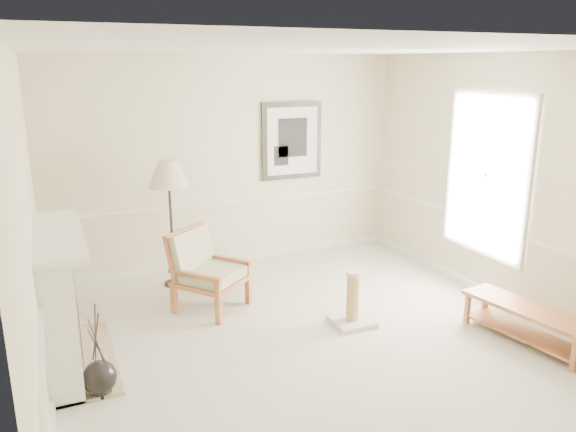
{
  "coord_description": "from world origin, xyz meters",
  "views": [
    {
      "loc": [
        -2.31,
        -4.64,
        2.78
      ],
      "look_at": [
        0.01,
        0.7,
        1.19
      ],
      "focal_mm": 35.0,
      "sensor_mm": 36.0,
      "label": 1
    }
  ],
  "objects_px": {
    "armchair": "(204,267)",
    "bench": "(526,319)",
    "floor_vase": "(100,378)",
    "floor_lamp": "(169,177)",
    "scratching_post": "(352,308)"
  },
  "relations": [
    {
      "from": "armchair",
      "to": "scratching_post",
      "type": "relative_size",
      "value": 1.66
    },
    {
      "from": "floor_vase",
      "to": "scratching_post",
      "type": "bearing_deg",
      "value": 6.88
    },
    {
      "from": "bench",
      "to": "scratching_post",
      "type": "height_order",
      "value": "scratching_post"
    },
    {
      "from": "floor_vase",
      "to": "bench",
      "type": "bearing_deg",
      "value": -10.24
    },
    {
      "from": "armchair",
      "to": "bench",
      "type": "height_order",
      "value": "armchair"
    },
    {
      "from": "floor_vase",
      "to": "bench",
      "type": "xyz_separation_m",
      "value": [
        4.11,
        -0.74,
        0.1
      ]
    },
    {
      "from": "floor_vase",
      "to": "scratching_post",
      "type": "xyz_separation_m",
      "value": [
        2.68,
        0.32,
        0.04
      ]
    },
    {
      "from": "armchair",
      "to": "scratching_post",
      "type": "bearing_deg",
      "value": -77.32
    },
    {
      "from": "floor_lamp",
      "to": "floor_vase",
      "type": "bearing_deg",
      "value": -116.93
    },
    {
      "from": "bench",
      "to": "armchair",
      "type": "bearing_deg",
      "value": 142.26
    },
    {
      "from": "floor_vase",
      "to": "floor_lamp",
      "type": "relative_size",
      "value": 0.53
    },
    {
      "from": "bench",
      "to": "scratching_post",
      "type": "bearing_deg",
      "value": 143.24
    },
    {
      "from": "floor_lamp",
      "to": "scratching_post",
      "type": "relative_size",
      "value": 2.65
    },
    {
      "from": "armchair",
      "to": "bench",
      "type": "bearing_deg",
      "value": -76.32
    },
    {
      "from": "armchair",
      "to": "floor_lamp",
      "type": "xyz_separation_m",
      "value": [
        -0.18,
        0.82,
        0.92
      ]
    }
  ]
}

